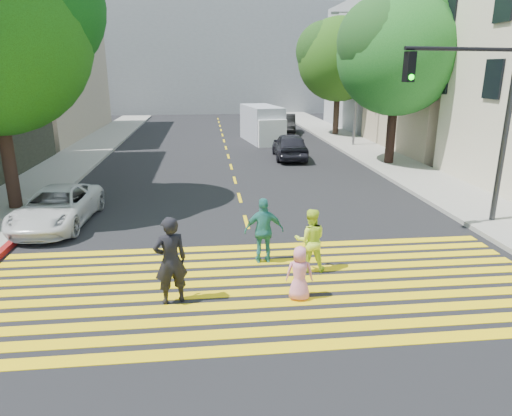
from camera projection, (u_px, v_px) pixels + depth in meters
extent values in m
plane|color=black|center=(272.00, 314.00, 9.46)|extent=(120.00, 120.00, 0.00)
cube|color=gray|center=(94.00, 147.00, 29.48)|extent=(3.00, 40.00, 0.15)
cube|color=gray|center=(388.00, 162.00, 24.58)|extent=(3.00, 60.00, 0.15)
cube|color=maroon|center=(29.00, 227.00, 14.43)|extent=(0.20, 8.00, 0.16)
cube|color=yellow|center=(281.00, 348.00, 8.32)|extent=(13.40, 0.35, 0.01)
cube|color=yellow|center=(276.00, 331.00, 8.84)|extent=(13.40, 0.35, 0.01)
cube|color=yellow|center=(272.00, 317.00, 9.37)|extent=(13.40, 0.35, 0.01)
cube|color=yellow|center=(269.00, 303.00, 9.89)|extent=(13.40, 0.35, 0.01)
cube|color=yellow|center=(265.00, 292.00, 10.41)|extent=(13.40, 0.35, 0.01)
cube|color=yellow|center=(263.00, 281.00, 10.94)|extent=(13.40, 0.35, 0.01)
cube|color=yellow|center=(260.00, 271.00, 11.46)|extent=(13.40, 0.35, 0.01)
cube|color=yellow|center=(257.00, 262.00, 11.98)|extent=(13.40, 0.35, 0.01)
cube|color=yellow|center=(255.00, 254.00, 12.51)|extent=(13.40, 0.35, 0.01)
cube|color=yellow|center=(253.00, 247.00, 13.03)|extent=(13.40, 0.35, 0.01)
cube|color=yellow|center=(246.00, 222.00, 15.17)|extent=(0.12, 1.40, 0.01)
cube|color=yellow|center=(240.00, 198.00, 18.02)|extent=(0.12, 1.40, 0.01)
cube|color=yellow|center=(235.00, 180.00, 20.87)|extent=(0.12, 1.40, 0.01)
cube|color=yellow|center=(231.00, 167.00, 23.72)|extent=(0.12, 1.40, 0.01)
cube|color=yellow|center=(228.00, 156.00, 26.58)|extent=(0.12, 1.40, 0.01)
cube|color=yellow|center=(226.00, 148.00, 29.43)|extent=(0.12, 1.40, 0.01)
cube|color=yellow|center=(224.00, 141.00, 32.28)|extent=(0.12, 1.40, 0.01)
cube|color=yellow|center=(222.00, 135.00, 35.13)|extent=(0.12, 1.40, 0.01)
cube|color=yellow|center=(221.00, 130.00, 37.99)|extent=(0.12, 1.40, 0.01)
cube|color=yellow|center=(220.00, 126.00, 40.84)|extent=(0.12, 1.40, 0.01)
cube|color=yellow|center=(219.00, 122.00, 43.69)|extent=(0.12, 1.40, 0.01)
cube|color=yellow|center=(218.00, 119.00, 46.54)|extent=(0.12, 1.40, 0.01)
cube|color=tan|center=(473.00, 67.00, 27.62)|extent=(10.00, 10.00, 10.00)
cube|color=gray|center=(399.00, 67.00, 38.08)|extent=(10.00, 10.00, 10.00)
cube|color=gray|center=(215.00, 59.00, 53.35)|extent=(30.00, 8.00, 12.00)
cylinder|color=#321D14|center=(10.00, 165.00, 15.88)|extent=(0.51, 0.51, 3.35)
sphere|color=#094311|center=(30.00, 5.00, 14.97)|extent=(5.58, 5.58, 4.84)
cylinder|color=black|center=(391.00, 135.00, 23.66)|extent=(0.49, 0.49, 3.18)
sphere|color=#124D16|center=(398.00, 54.00, 22.50)|extent=(6.28, 6.28, 5.98)
sphere|color=#185313|center=(419.00, 36.00, 22.72)|extent=(4.71, 4.71, 4.48)
sphere|color=#154B1A|center=(381.00, 41.00, 21.96)|extent=(4.39, 4.39, 4.19)
cylinder|color=#3C2A1F|center=(336.00, 115.00, 34.29)|extent=(0.53, 0.53, 3.14)
sphere|color=#2B5318|center=(339.00, 60.00, 33.13)|extent=(7.28, 7.28, 5.98)
sphere|color=black|center=(356.00, 47.00, 32.99)|extent=(5.46, 5.46, 4.49)
sphere|color=black|center=(325.00, 51.00, 32.91)|extent=(5.10, 5.10, 4.19)
imported|color=black|center=(171.00, 261.00, 9.69)|extent=(0.82, 0.67, 1.96)
imported|color=#D2F635|center=(310.00, 240.00, 11.32)|extent=(0.84, 0.68, 1.62)
imported|color=pink|center=(300.00, 273.00, 9.93)|extent=(0.66, 0.49, 1.23)
imported|color=teal|center=(264.00, 231.00, 11.79)|extent=(1.03, 0.44, 1.74)
imported|color=silver|center=(57.00, 207.00, 14.73)|extent=(2.26, 4.47, 1.21)
imported|color=black|center=(290.00, 146.00, 25.70)|extent=(1.97, 4.40, 1.47)
imported|color=#A2A6AA|center=(263.00, 125.00, 36.34)|extent=(1.79, 4.19, 1.20)
imported|color=black|center=(285.00, 124.00, 36.00)|extent=(2.27, 4.64, 1.46)
cube|color=#AAAEBD|center=(262.00, 124.00, 31.79)|extent=(2.67, 5.13, 2.44)
cube|color=white|center=(270.00, 133.00, 29.91)|extent=(2.01, 1.44, 1.76)
cylinder|color=black|center=(257.00, 140.00, 30.23)|extent=(0.35, 0.71, 0.68)
cylinder|color=black|center=(280.00, 139.00, 30.62)|extent=(0.35, 0.71, 0.68)
cylinder|color=black|center=(245.00, 133.00, 33.48)|extent=(0.35, 0.71, 0.68)
cylinder|color=black|center=(265.00, 133.00, 33.87)|extent=(0.35, 0.71, 0.68)
cylinder|color=#2D2E31|center=(505.00, 135.00, 14.15)|extent=(0.20, 0.20, 5.81)
cylinder|color=black|center=(464.00, 49.00, 12.88)|extent=(3.83, 0.83, 0.12)
cube|color=black|center=(409.00, 67.00, 12.54)|extent=(0.29, 0.29, 0.81)
sphere|color=#08D70A|center=(411.00, 77.00, 12.50)|extent=(0.18, 0.18, 0.15)
cylinder|color=slate|center=(357.00, 81.00, 28.61)|extent=(0.17, 0.17, 8.35)
cylinder|color=gray|center=(347.00, 12.00, 27.48)|extent=(1.67, 0.36, 0.11)
cube|color=#5D5D5D|center=(335.00, 13.00, 27.52)|extent=(0.49, 0.27, 0.14)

